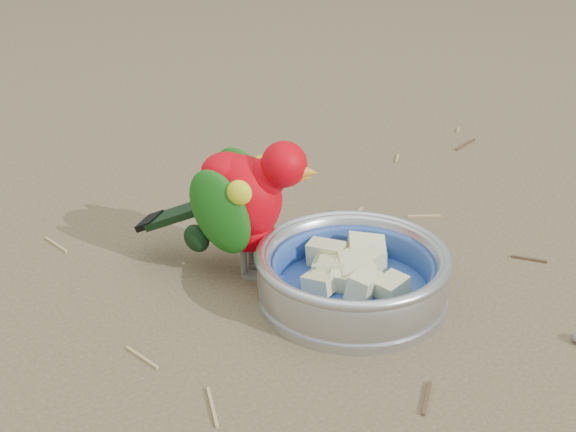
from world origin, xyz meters
TOP-DOWN VIEW (x-y plane):
  - ground at (0.00, 0.00)m, footprint 60.00×60.00m
  - food_bowl at (-0.02, 0.05)m, footprint 0.21×0.21m
  - bowl_wall at (-0.02, 0.05)m, footprint 0.21×0.21m
  - fruit_wedges at (-0.02, 0.05)m, footprint 0.13×0.13m
  - lory_parrot at (-0.10, 0.17)m, footprint 0.21×0.21m
  - ground_debris at (0.00, 0.08)m, footprint 0.90×0.80m

SIDE VIEW (x-z plane):
  - ground at x=0.00m, z-range 0.00..0.00m
  - ground_debris at x=0.00m, z-range 0.00..0.01m
  - food_bowl at x=-0.02m, z-range 0.00..0.02m
  - fruit_wedges at x=-0.02m, z-range 0.02..0.05m
  - bowl_wall at x=-0.02m, z-range 0.02..0.06m
  - lory_parrot at x=-0.10m, z-range 0.00..0.16m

